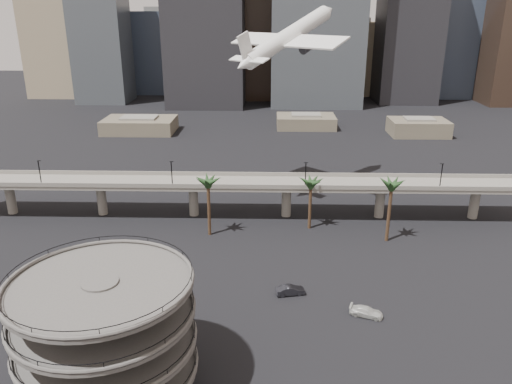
{
  "coord_description": "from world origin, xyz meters",
  "views": [
    {
      "loc": [
        6.78,
        -54.88,
        46.32
      ],
      "look_at": [
        4.56,
        28.0,
        15.88
      ],
      "focal_mm": 35.0,
      "sensor_mm": 36.0,
      "label": 1
    }
  ],
  "objects_px": {
    "car_a": "(167,321)",
    "car_b": "(290,290)",
    "airborne_jet": "(288,37)",
    "parking_ramp": "(105,327)",
    "car_c": "(366,312)",
    "overpass": "(240,186)"
  },
  "relations": [
    {
      "from": "parking_ramp",
      "to": "car_a",
      "type": "xyz_separation_m",
      "value": [
        4.13,
        14.72,
        -9.17
      ]
    },
    {
      "from": "overpass",
      "to": "car_b",
      "type": "xyz_separation_m",
      "value": [
        10.7,
        -35.01,
        -6.51
      ]
    },
    {
      "from": "overpass",
      "to": "car_c",
      "type": "xyz_separation_m",
      "value": [
        22.63,
        -41.08,
        -6.57
      ]
    },
    {
      "from": "parking_ramp",
      "to": "airborne_jet",
      "type": "bearing_deg",
      "value": 71.88
    },
    {
      "from": "parking_ramp",
      "to": "car_c",
      "type": "xyz_separation_m",
      "value": [
        35.63,
        17.91,
        -9.06
      ]
    },
    {
      "from": "overpass",
      "to": "airborne_jet",
      "type": "distance_m",
      "value": 37.63
    },
    {
      "from": "parking_ramp",
      "to": "car_a",
      "type": "distance_m",
      "value": 17.82
    },
    {
      "from": "car_b",
      "to": "parking_ramp",
      "type": "bearing_deg",
      "value": 123.6
    },
    {
      "from": "overpass",
      "to": "car_a",
      "type": "distance_m",
      "value": 45.65
    },
    {
      "from": "car_a",
      "to": "overpass",
      "type": "bearing_deg",
      "value": -14.51
    },
    {
      "from": "overpass",
      "to": "car_c",
      "type": "bearing_deg",
      "value": -61.16
    },
    {
      "from": "overpass",
      "to": "car_a",
      "type": "height_order",
      "value": "overpass"
    },
    {
      "from": "overpass",
      "to": "car_a",
      "type": "xyz_separation_m",
      "value": [
        -8.87,
        -44.28,
        -6.67
      ]
    },
    {
      "from": "car_a",
      "to": "car_b",
      "type": "xyz_separation_m",
      "value": [
        19.57,
        9.27,
        0.16
      ]
    },
    {
      "from": "car_a",
      "to": "airborne_jet",
      "type": "bearing_deg",
      "value": -21.9
    },
    {
      "from": "car_b",
      "to": "overpass",
      "type": "bearing_deg",
      "value": 5.24
    },
    {
      "from": "parking_ramp",
      "to": "airborne_jet",
      "type": "distance_m",
      "value": 83.33
    },
    {
      "from": "car_a",
      "to": "car_c",
      "type": "xyz_separation_m",
      "value": [
        31.5,
        3.2,
        0.1
      ]
    },
    {
      "from": "parking_ramp",
      "to": "car_b",
      "type": "height_order",
      "value": "parking_ramp"
    },
    {
      "from": "airborne_jet",
      "to": "car_b",
      "type": "height_order",
      "value": "airborne_jet"
    },
    {
      "from": "airborne_jet",
      "to": "car_c",
      "type": "distance_m",
      "value": 69.29
    },
    {
      "from": "car_a",
      "to": "car_c",
      "type": "height_order",
      "value": "car_c"
    }
  ]
}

